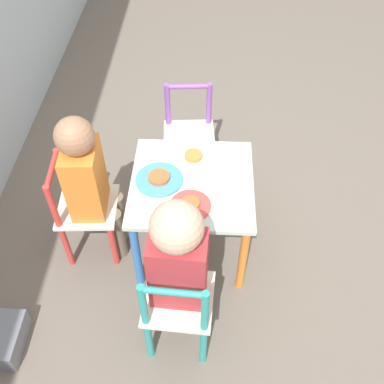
% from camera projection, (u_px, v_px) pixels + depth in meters
% --- Properties ---
extents(ground_plane, '(6.00, 6.00, 0.00)m').
position_uv_depth(ground_plane, '(192.00, 243.00, 2.21)').
color(ground_plane, '#6B6056').
extents(kids_table, '(0.52, 0.52, 0.44)m').
position_uv_depth(kids_table, '(192.00, 193.00, 1.94)').
color(kids_table, silver).
rests_on(kids_table, ground_plane).
extents(chair_red, '(0.28, 0.28, 0.53)m').
position_uv_depth(chair_red, '(83.00, 210.00, 2.01)').
color(chair_red, silver).
rests_on(chair_red, ground_plane).
extents(chair_teal, '(0.28, 0.28, 0.53)m').
position_uv_depth(chair_teal, '(178.00, 307.00, 1.69)').
color(chair_teal, silver).
rests_on(chair_teal, ground_plane).
extents(chair_purple, '(0.28, 0.28, 0.53)m').
position_uv_depth(chair_purple, '(189.00, 137.00, 2.34)').
color(chair_purple, silver).
rests_on(chair_purple, ground_plane).
extents(child_back, '(0.21, 0.22, 0.77)m').
position_uv_depth(child_back, '(90.00, 179.00, 1.87)').
color(child_back, '#7A6B5B').
rests_on(child_back, ground_plane).
extents(child_left, '(0.23, 0.21, 0.79)m').
position_uv_depth(child_left, '(179.00, 261.00, 1.57)').
color(child_left, '#4C608E').
rests_on(child_left, ground_plane).
extents(plate_back, '(0.20, 0.20, 0.03)m').
position_uv_depth(plate_back, '(159.00, 179.00, 1.88)').
color(plate_back, '#4C9EE0').
rests_on(plate_back, kids_table).
extents(plate_left, '(0.17, 0.17, 0.03)m').
position_uv_depth(plate_left, '(190.00, 205.00, 1.79)').
color(plate_left, '#E54C47').
rests_on(plate_left, kids_table).
extents(plate_right, '(0.18, 0.18, 0.03)m').
position_uv_depth(plate_right, '(193.00, 157.00, 1.97)').
color(plate_right, white).
rests_on(plate_right, kids_table).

